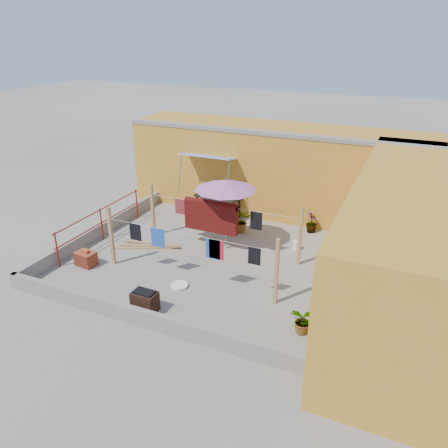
{
  "coord_description": "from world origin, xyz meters",
  "views": [
    {
      "loc": [
        5.14,
        -10.47,
        6.33
      ],
      "look_at": [
        0.32,
        0.3,
        1.11
      ],
      "focal_mm": 35.0,
      "sensor_mm": 36.0,
      "label": 1
    }
  ],
  "objects": [
    {
      "name": "brazier",
      "position": [
        -0.32,
        -3.03,
        0.27
      ],
      "size": [
        0.62,
        0.42,
        0.55
      ],
      "color": "black",
      "rests_on": "ground"
    },
    {
      "name": "plant_right_b",
      "position": [
        3.7,
        0.3,
        0.33
      ],
      "size": [
        0.46,
        0.45,
        0.65
      ],
      "primitive_type": "imported",
      "rotation": [
        0.0,
        0.0,
        3.85
      ],
      "color": "#1B5317",
      "rests_on": "ground"
    },
    {
      "name": "outdoor_table",
      "position": [
        -1.22,
        3.2,
        0.71
      ],
      "size": [
        1.81,
        1.18,
        0.78
      ],
      "color": "black",
      "rests_on": "ground"
    },
    {
      "name": "green_hose",
      "position": [
        3.7,
        1.83,
        0.03
      ],
      "size": [
        0.49,
        0.49,
        0.07
      ],
      "color": "#1A7528",
      "rests_on": "ground"
    },
    {
      "name": "ground",
      "position": [
        0.0,
        0.0,
        0.0
      ],
      "size": [
        80.0,
        80.0,
        0.0
      ],
      "primitive_type": "plane",
      "color": "#9E998E",
      "rests_on": "ground"
    },
    {
      "name": "clothesline_rig",
      "position": [
        -0.28,
        0.56,
        1.02
      ],
      "size": [
        5.09,
        2.35,
        1.8
      ],
      "color": "tan",
      "rests_on": "ground"
    },
    {
      "name": "water_jug_b",
      "position": [
        3.29,
        0.8,
        0.13
      ],
      "size": [
        0.19,
        0.19,
        0.3
      ],
      "color": "white",
      "rests_on": "ground"
    },
    {
      "name": "plant_right_a",
      "position": [
        3.7,
        2.04,
        0.45
      ],
      "size": [
        0.57,
        0.5,
        0.9
      ],
      "primitive_type": "imported",
      "rotation": [
        0.0,
        0.0,
        2.69
      ],
      "color": "#1B5317",
      "rests_on": "ground"
    },
    {
      "name": "lumber_pile",
      "position": [
        -2.18,
        -0.09,
        0.06
      ],
      "size": [
        1.95,
        0.91,
        0.12
      ],
      "color": "tan",
      "rests_on": "ground"
    },
    {
      "name": "red_railing",
      "position": [
        -3.85,
        -0.2,
        0.72
      ],
      "size": [
        0.05,
        4.2,
        1.1
      ],
      "color": "#9D220F",
      "rests_on": "ground"
    },
    {
      "name": "wall_right",
      "position": [
        5.2,
        0.0,
        1.6
      ],
      "size": [
        2.4,
        9.0,
        3.2
      ],
      "primitive_type": "cube",
      "color": "orange",
      "rests_on": "ground"
    },
    {
      "name": "white_basin",
      "position": [
        -0.09,
        -1.75,
        0.04
      ],
      "size": [
        0.48,
        0.48,
        0.08
      ],
      "color": "white",
      "rests_on": "ground"
    },
    {
      "name": "plant_back_a",
      "position": [
        0.08,
        2.24,
        0.41
      ],
      "size": [
        0.92,
        0.87,
        0.81
      ],
      "primitive_type": "imported",
      "rotation": [
        0.0,
        0.0,
        0.42
      ],
      "color": "#1B5317",
      "rests_on": "ground"
    },
    {
      "name": "water_jug_a",
      "position": [
        2.19,
        1.69,
        0.15
      ],
      "size": [
        0.22,
        0.22,
        0.34
      ],
      "color": "white",
      "rests_on": "ground"
    },
    {
      "name": "plant_back_b",
      "position": [
        2.29,
        3.2,
        0.35
      ],
      "size": [
        0.39,
        0.39,
        0.69
      ],
      "primitive_type": "imported",
      "rotation": [
        0.0,
        0.0,
        1.56
      ],
      "color": "#1B5317",
      "rests_on": "ground"
    },
    {
      "name": "parapet_left",
      "position": [
        -4.08,
        0.0,
        0.22
      ],
      "size": [
        0.16,
        7.3,
        0.44
      ],
      "primitive_type": "cube",
      "color": "gray",
      "rests_on": "ground"
    },
    {
      "name": "wall_back",
      "position": [
        0.5,
        4.69,
        1.61
      ],
      "size": [
        11.0,
        3.27,
        3.21
      ],
      "color": "orange",
      "rests_on": "ground"
    },
    {
      "name": "patio_umbrella",
      "position": [
        0.06,
        1.0,
        2.07
      ],
      "size": [
        2.29,
        2.29,
        2.3
      ],
      "color": "gray",
      "rests_on": "ground"
    },
    {
      "name": "parapet_front",
      "position": [
        0.0,
        -3.58,
        0.22
      ],
      "size": [
        8.3,
        0.16,
        0.44
      ],
      "primitive_type": "cube",
      "color": "gray",
      "rests_on": "ground"
    },
    {
      "name": "brick_stack",
      "position": [
        -3.19,
        -1.81,
        0.22
      ],
      "size": [
        0.61,
        0.48,
        0.5
      ],
      "color": "#B34229",
      "rests_on": "ground"
    },
    {
      "name": "plant_right_c",
      "position": [
        3.47,
        -2.31,
        0.32
      ],
      "size": [
        0.77,
        0.76,
        0.65
      ],
      "primitive_type": "imported",
      "rotation": [
        0.0,
        0.0,
        5.63
      ],
      "color": "#1B5317",
      "rests_on": "ground"
    }
  ]
}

